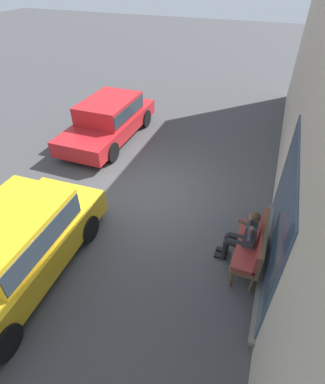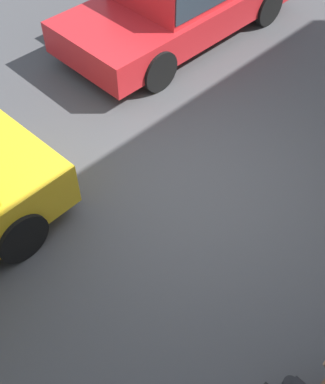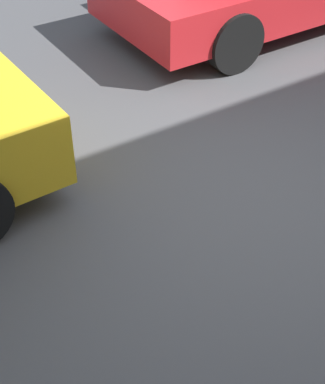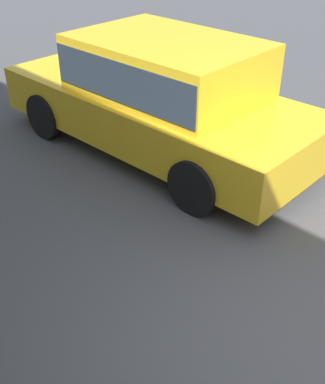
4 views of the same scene
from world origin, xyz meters
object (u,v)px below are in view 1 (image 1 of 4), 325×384
bench (254,244)px  parked_car_mid (14,245)px  parked_car_near (109,118)px  person_on_phone (244,235)px

bench → parked_car_mid: 4.68m
parked_car_near → parked_car_mid: (5.87, 1.15, 0.05)m
person_on_phone → parked_car_near: (-4.00, -5.24, 0.01)m
parked_car_near → parked_car_mid: 5.98m
bench → parked_car_near: parked_car_near is taller
bench → parked_car_mid: parked_car_mid is taller
bench → person_on_phone: person_on_phone is taller
parked_car_near → parked_car_mid: bearing=11.1°
person_on_phone → parked_car_near: 6.59m
bench → parked_car_mid: (1.82, -4.31, 0.18)m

